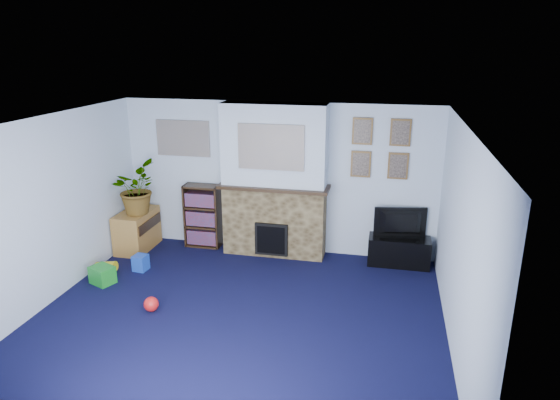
% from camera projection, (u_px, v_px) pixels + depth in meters
% --- Properties ---
extents(floor, '(5.00, 4.50, 0.01)m').
position_uv_depth(floor, '(237.00, 318.00, 6.17)').
color(floor, black).
rests_on(floor, ground).
extents(ceiling, '(5.00, 4.50, 0.01)m').
position_uv_depth(ceiling, '(232.00, 124.00, 5.44)').
color(ceiling, white).
rests_on(ceiling, wall_back).
extents(wall_back, '(5.00, 0.04, 2.40)m').
position_uv_depth(wall_back, '(277.00, 178.00, 7.90)').
color(wall_back, silver).
rests_on(wall_back, ground).
extents(wall_front, '(5.00, 0.04, 2.40)m').
position_uv_depth(wall_front, '(145.00, 332.00, 3.71)').
color(wall_front, silver).
rests_on(wall_front, ground).
extents(wall_left, '(0.04, 4.50, 2.40)m').
position_uv_depth(wall_left, '(46.00, 212.00, 6.31)').
color(wall_left, silver).
rests_on(wall_left, ground).
extents(wall_right, '(0.04, 4.50, 2.40)m').
position_uv_depth(wall_right, '(460.00, 245.00, 5.29)').
color(wall_right, silver).
rests_on(wall_right, ground).
extents(chimney_breast, '(1.72, 0.50, 2.40)m').
position_uv_depth(chimney_breast, '(274.00, 182.00, 7.71)').
color(chimney_breast, brown).
rests_on(chimney_breast, ground).
extents(collage_main, '(1.00, 0.03, 0.68)m').
position_uv_depth(collage_main, '(271.00, 147.00, 7.34)').
color(collage_main, gray).
rests_on(collage_main, chimney_breast).
extents(collage_left, '(0.90, 0.03, 0.58)m').
position_uv_depth(collage_left, '(183.00, 138.00, 8.03)').
color(collage_left, gray).
rests_on(collage_left, wall_back).
extents(portrait_tl, '(0.30, 0.03, 0.40)m').
position_uv_depth(portrait_tl, '(362.00, 131.00, 7.37)').
color(portrait_tl, brown).
rests_on(portrait_tl, wall_back).
extents(portrait_tr, '(0.30, 0.03, 0.40)m').
position_uv_depth(portrait_tr, '(401.00, 133.00, 7.26)').
color(portrait_tr, brown).
rests_on(portrait_tr, wall_back).
extents(portrait_bl, '(0.30, 0.03, 0.40)m').
position_uv_depth(portrait_bl, '(361.00, 164.00, 7.52)').
color(portrait_bl, brown).
rests_on(portrait_bl, wall_back).
extents(portrait_br, '(0.30, 0.03, 0.40)m').
position_uv_depth(portrait_br, '(398.00, 166.00, 7.41)').
color(portrait_br, brown).
rests_on(portrait_br, wall_back).
extents(tv_stand, '(0.92, 0.39, 0.44)m').
position_uv_depth(tv_stand, '(399.00, 251.00, 7.59)').
color(tv_stand, black).
rests_on(tv_stand, ground).
extents(television, '(0.79, 0.24, 0.45)m').
position_uv_depth(television, '(401.00, 223.00, 7.48)').
color(television, black).
rests_on(television, tv_stand).
extents(bookshelf, '(0.58, 0.28, 1.05)m').
position_uv_depth(bookshelf, '(203.00, 217.00, 8.23)').
color(bookshelf, black).
rests_on(bookshelf, ground).
extents(sideboard, '(0.46, 0.82, 0.64)m').
position_uv_depth(sideboard, '(137.00, 228.00, 8.15)').
color(sideboard, '#A67535').
rests_on(sideboard, ground).
extents(potted_plant, '(0.90, 0.95, 0.83)m').
position_uv_depth(potted_plant, '(135.00, 188.00, 7.88)').
color(potted_plant, '#26661E').
rests_on(potted_plant, sideboard).
extents(mantel_clock, '(0.09, 0.05, 0.13)m').
position_uv_depth(mantel_clock, '(266.00, 181.00, 7.68)').
color(mantel_clock, gold).
rests_on(mantel_clock, chimney_breast).
extents(mantel_candle, '(0.05, 0.05, 0.15)m').
position_uv_depth(mantel_candle, '(298.00, 182.00, 7.58)').
color(mantel_candle, '#B2BFC6').
rests_on(mantel_candle, chimney_breast).
extents(mantel_teddy, '(0.13, 0.13, 0.13)m').
position_uv_depth(mantel_teddy, '(242.00, 179.00, 7.76)').
color(mantel_teddy, gray).
rests_on(mantel_teddy, chimney_breast).
extents(mantel_can, '(0.05, 0.05, 0.11)m').
position_uv_depth(mantel_can, '(314.00, 184.00, 7.53)').
color(mantel_can, blue).
rests_on(mantel_can, chimney_breast).
extents(green_crate, '(0.38, 0.35, 0.25)m').
position_uv_depth(green_crate, '(102.00, 274.00, 7.02)').
color(green_crate, '#198C26').
rests_on(green_crate, ground).
extents(toy_ball, '(0.19, 0.19, 0.19)m').
position_uv_depth(toy_ball, '(151.00, 304.00, 6.30)').
color(toy_ball, red).
rests_on(toy_ball, ground).
extents(toy_block, '(0.21, 0.21, 0.24)m').
position_uv_depth(toy_block, '(141.00, 263.00, 7.43)').
color(toy_block, blue).
rests_on(toy_block, ground).
extents(toy_tube, '(0.33, 0.15, 0.19)m').
position_uv_depth(toy_tube, '(106.00, 266.00, 7.42)').
color(toy_tube, yellow).
rests_on(toy_tube, ground).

